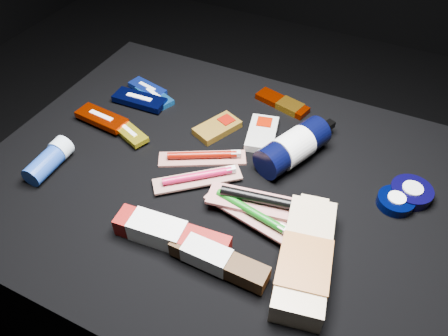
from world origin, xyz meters
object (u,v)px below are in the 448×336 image
at_px(lotion_bottle, 293,147).
at_px(deodorant_stick, 49,160).
at_px(bodywash_bottle, 305,260).
at_px(toothpaste_carton_red, 167,234).

xyz_separation_m(lotion_bottle, deodorant_stick, (-0.45, -0.25, -0.01)).
height_order(lotion_bottle, bodywash_bottle, lotion_bottle).
distance_m(bodywash_bottle, toothpaste_carton_red, 0.25).
height_order(lotion_bottle, deodorant_stick, lotion_bottle).
distance_m(lotion_bottle, toothpaste_carton_red, 0.33).
bearing_deg(lotion_bottle, bodywash_bottle, -43.61).
height_order(bodywash_bottle, deodorant_stick, bodywash_bottle).
bearing_deg(lotion_bottle, deodorant_stick, -128.44).
height_order(lotion_bottle, toothpaste_carton_red, lotion_bottle).
relative_size(bodywash_bottle, toothpaste_carton_red, 1.17).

